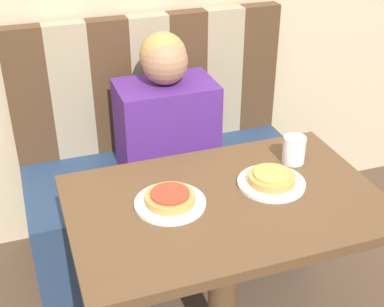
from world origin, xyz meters
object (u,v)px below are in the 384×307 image
(plate_left, at_px, (170,203))
(plate_right, at_px, (271,183))
(pizza_left, at_px, (170,197))
(person, at_px, (166,111))
(drinking_cup, at_px, (294,150))
(pizza_right, at_px, (272,178))

(plate_left, distance_m, plate_right, 0.35)
(plate_left, height_order, pizza_left, pizza_left)
(person, xyz_separation_m, drinking_cup, (0.31, -0.51, 0.03))
(pizza_right, bearing_deg, drinking_cup, 37.95)
(plate_right, xyz_separation_m, pizza_left, (-0.35, 0.00, 0.02))
(plate_right, bearing_deg, pizza_left, 180.00)
(person, height_order, pizza_left, person)
(plate_left, xyz_separation_m, pizza_left, (0.00, 0.00, 0.02))
(person, relative_size, plate_left, 2.67)
(pizza_right, height_order, drinking_cup, drinking_cup)
(drinking_cup, bearing_deg, plate_left, -167.50)
(person, bearing_deg, plate_left, -105.65)
(plate_left, relative_size, drinking_cup, 2.29)
(pizza_right, distance_m, drinking_cup, 0.18)
(pizza_left, distance_m, pizza_right, 0.35)
(pizza_left, xyz_separation_m, pizza_right, (0.35, 0.00, 0.00))
(pizza_left, distance_m, drinking_cup, 0.49)
(person, relative_size, pizza_right, 3.83)
(drinking_cup, bearing_deg, person, 121.31)
(person, distance_m, pizza_right, 0.64)
(person, bearing_deg, drinking_cup, -58.69)
(plate_left, height_order, pizza_right, pizza_right)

